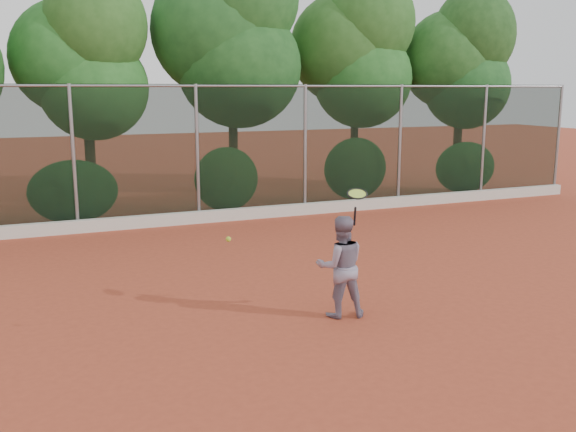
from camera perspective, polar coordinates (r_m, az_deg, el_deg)
name	(u,v)px	position (r m, az deg, el deg)	size (l,w,h in m)	color
ground	(312,304)	(10.39, 2.14, -7.78)	(80.00, 80.00, 0.00)	#A84027
concrete_curb	(201,217)	(16.58, -7.75, -0.09)	(24.00, 0.20, 0.30)	silver
tennis_player	(341,266)	(9.66, 4.70, -4.49)	(0.75, 0.59, 1.55)	gray
chainlink_fence	(197,150)	(16.51, -8.07, 5.85)	(24.09, 0.09, 3.50)	black
foliage_backdrop	(156,50)	(18.27, -11.63, 14.23)	(23.70, 3.63, 7.55)	#48331B
tennis_racket	(357,196)	(9.53, 6.15, 1.74)	(0.40, 0.39, 0.57)	black
tennis_ball_in_flight	(228,239)	(8.26, -5.32, -2.06)	(0.07, 0.07, 0.07)	#A6C72D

